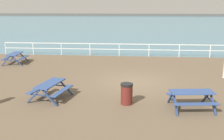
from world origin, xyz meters
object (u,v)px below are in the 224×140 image
Objects in this scene: picnic_table_mid_centre at (192,96)px; litter_bin at (127,94)px; picnic_table_far_right at (15,56)px; picnic_table_near_right at (50,87)px.

picnic_table_mid_centre is 2.06× the size of litter_bin.
litter_bin reaches higher than picnic_table_far_right.
litter_bin reaches higher than picnic_table_mid_centre.
litter_bin is (3.58, -0.39, -0.10)m from picnic_table_near_right.
picnic_table_far_right is (-5.05, 7.27, 0.00)m from picnic_table_near_right.
picnic_table_mid_centre is 2.76m from litter_bin.
picnic_table_mid_centre is (6.31, -0.70, 0.00)m from picnic_table_near_right.
picnic_table_near_right is at bearing 173.77° from litter_bin.
litter_bin is (-2.74, 0.31, -0.10)m from picnic_table_mid_centre.
picnic_table_far_right is at bearing 138.33° from picnic_table_mid_centre.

